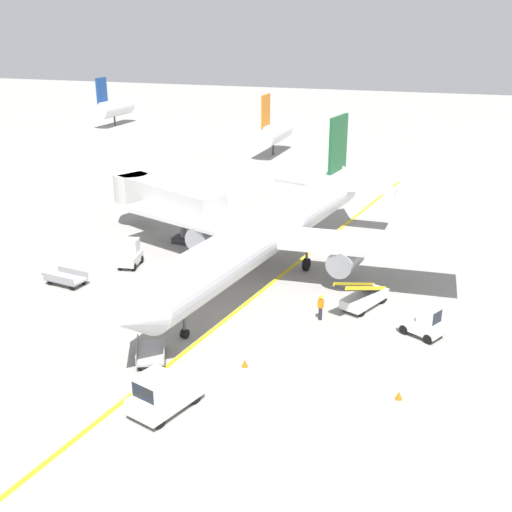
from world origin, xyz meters
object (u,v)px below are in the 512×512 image
baggage_cart_loaded (66,279)px  baggage_tug_near_wing (131,254)px  jet_bridge (160,196)px  pushback_tug (162,394)px  ground_crew_wing_walker (321,307)px  safety_cone_nose_right (399,395)px  ground_crew_marshaller (181,280)px  baggage_cart_empty_trailing (151,352)px  belt_loader_forward_hold (364,297)px  baggage_tug_by_cargo_door (424,323)px  safety_cone_nose_left (245,363)px  airliner (273,229)px

baggage_cart_loaded → baggage_tug_near_wing: bearing=62.6°
jet_bridge → pushback_tug: (12.64, -24.38, -2.55)m
ground_crew_wing_walker → safety_cone_nose_right: (5.89, -7.48, -0.69)m
jet_bridge → ground_crew_marshaller: 13.40m
jet_bridge → baggage_cart_empty_trailing: size_ratio=3.43×
belt_loader_forward_hold → pushback_tug: bearing=-115.3°
ground_crew_marshaller → baggage_tug_near_wing: bearing=150.6°
jet_bridge → baggage_tug_by_cargo_door: (23.95, -12.24, -2.62)m
pushback_tug → ground_crew_wing_walker: (4.87, 12.33, -0.08)m
baggage_tug_near_wing → safety_cone_nose_right: 25.07m
pushback_tug → safety_cone_nose_left: 5.81m
ground_crew_marshaller → ground_crew_wing_walker: (10.32, -1.05, 0.00)m
pushback_tug → belt_loader_forward_hold: (7.14, 15.08, -0.22)m
baggage_tug_near_wing → belt_loader_forward_hold: bearing=-5.0°
ground_crew_wing_walker → safety_cone_nose_right: bearing=-51.8°
belt_loader_forward_hold → ground_crew_marshaller: 12.70m
baggage_tug_by_cargo_door → belt_loader_forward_hold: size_ratio=0.53×
baggage_cart_loaded → ground_crew_wing_walker: 18.76m
airliner → baggage_tug_by_cargo_door: airliner is taller
belt_loader_forward_hold → safety_cone_nose_right: (3.62, -10.23, -0.56)m
baggage_tug_near_wing → baggage_cart_loaded: baggage_tug_near_wing is taller
baggage_tug_near_wing → ground_crew_marshaller: bearing=-29.4°
baggage_tug_near_wing → safety_cone_nose_right: baggage_tug_near_wing is taller
jet_bridge → safety_cone_nose_right: 30.66m
airliner → pushback_tug: airliner is taller
safety_cone_nose_right → ground_crew_wing_walker: bearing=128.2°
baggage_tug_near_wing → ground_crew_wing_walker: size_ratio=1.53×
baggage_tug_near_wing → belt_loader_forward_hold: (18.47, -1.61, -0.15)m
belt_loader_forward_hold → safety_cone_nose_left: 10.94m
safety_cone_nose_right → baggage_cart_loaded: bearing=164.3°
baggage_tug_near_wing → safety_cone_nose_left: 17.82m
airliner → safety_cone_nose_left: (2.88, -13.90, -3.20)m
ground_crew_marshaller → ground_crew_wing_walker: bearing=-5.8°
ground_crew_marshaller → safety_cone_nose_left: size_ratio=3.86×
baggage_tug_near_wing → airliner: bearing=12.9°
airliner → safety_cone_nose_left: airliner is taller
baggage_cart_empty_trailing → safety_cone_nose_right: baggage_cart_empty_trailing is taller
baggage_cart_loaded → baggage_cart_empty_trailing: size_ratio=1.03×
baggage_tug_by_cargo_door → baggage_cart_loaded: size_ratio=0.71×
baggage_tug_by_cargo_door → belt_loader_forward_hold: 5.10m
ground_crew_wing_walker → ground_crew_marshaller: bearing=174.2°
baggage_tug_by_cargo_door → jet_bridge: bearing=152.9°
baggage_tug_by_cargo_door → baggage_cart_loaded: baggage_tug_by_cargo_door is taller
baggage_cart_loaded → ground_crew_wing_walker: bearing=1.6°
airliner → safety_cone_nose_right: (11.32, -14.32, -3.20)m
safety_cone_nose_right → pushback_tug: bearing=-155.7°
jet_bridge → ground_crew_wing_walker: jet_bridge is taller
baggage_tug_near_wing → baggage_cart_empty_trailing: (8.40, -12.45, -0.46)m
baggage_cart_loaded → safety_cone_nose_right: bearing=-15.7°
baggage_tug_by_cargo_door → baggage_cart_empty_trailing: baggage_tug_by_cargo_door is taller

